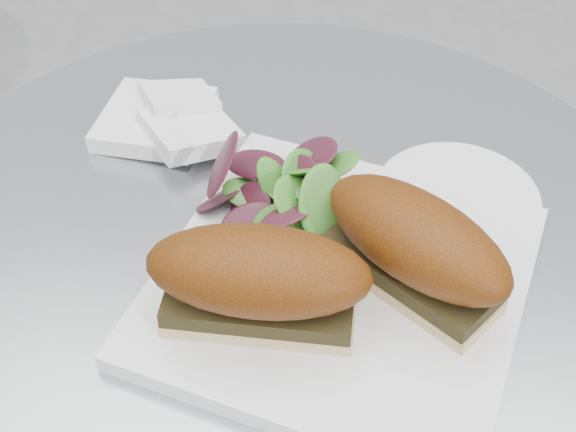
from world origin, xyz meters
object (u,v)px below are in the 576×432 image
at_px(sandwich_left, 259,279).
at_px(sandwich_right, 416,246).
at_px(plate, 340,284).
at_px(saucer, 456,200).

height_order(sandwich_left, sandwich_right, same).
bearing_deg(sandwich_right, plate, -142.55).
distance_m(plate, sandwich_right, 0.07).
distance_m(plate, saucer, 0.14).
bearing_deg(sandwich_left, sandwich_right, 22.92).
height_order(plate, sandwich_left, sandwich_left).
xyz_separation_m(plate, sandwich_right, (0.05, 0.00, 0.05)).
xyz_separation_m(plate, saucer, (0.09, 0.11, -0.00)).
distance_m(sandwich_right, saucer, 0.13).
relative_size(plate, sandwich_right, 1.62).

